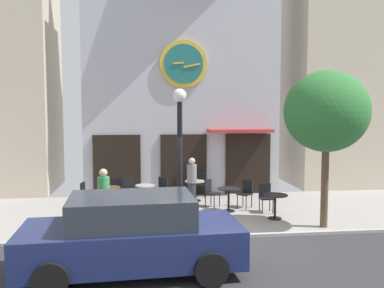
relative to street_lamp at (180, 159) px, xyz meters
name	(u,v)px	position (x,y,z in m)	size (l,w,h in m)	color
ground_plane	(211,242)	(0.66, -1.10, -1.95)	(25.00, 11.25, 0.13)	gray
clock_building	(181,56)	(0.54, 5.67, 3.43)	(7.47, 3.60, 10.38)	#B2B2BC
neighbor_building_right	(358,13)	(8.44, 6.54, 5.52)	(6.19, 4.05, 14.89)	beige
street_lamp	(180,159)	(0.00, 0.00, 0.00)	(0.36, 0.36, 3.80)	black
street_tree	(327,112)	(3.97, -0.27, 1.25)	(2.32, 2.09, 4.30)	brown
cafe_table_center	(110,195)	(-2.04, 2.33, -1.42)	(0.65, 0.65, 0.76)	black
cafe_table_near_door	(145,192)	(-0.93, 2.59, -1.42)	(0.65, 0.65, 0.75)	black
cafe_table_rightmost	(195,187)	(0.84, 3.34, -1.41)	(0.72, 0.72, 0.72)	black
cafe_table_center_right	(229,195)	(1.71, 1.75, -1.39)	(0.72, 0.72, 0.75)	black
cafe_table_near_curb	(275,201)	(2.89, 0.70, -1.40)	(0.74, 0.74, 0.73)	black
cafe_chair_right_end	(266,195)	(2.86, 1.56, -1.40)	(0.40, 0.40, 0.90)	black
cafe_chair_near_tree	(86,194)	(-2.83, 2.49, -1.40)	(0.47, 0.47, 0.90)	black
cafe_chair_near_lamp	(210,191)	(1.24, 2.46, -1.40)	(0.56, 0.56, 0.90)	black
cafe_chair_left_end	(130,188)	(-1.43, 3.28, -1.40)	(0.54, 0.54, 0.90)	black
cafe_chair_by_entrance	(161,188)	(-0.37, 3.15, -1.40)	(0.56, 0.56, 0.90)	black
cafe_chair_corner	(116,189)	(-1.92, 3.17, -1.40)	(0.51, 0.51, 0.90)	black
cafe_chair_curbside	(246,191)	(2.40, 2.25, -1.40)	(0.57, 0.57, 0.90)	black
cafe_chair_facing_street	(200,182)	(1.12, 4.13, -1.40)	(0.47, 0.47, 0.90)	black
pedestrian_grey	(192,182)	(0.60, 2.30, -1.07)	(0.45, 0.45, 1.67)	#2D2D38
pedestrian_green	(104,199)	(-2.04, 0.12, -1.07)	(0.42, 0.42, 1.67)	#2D2D38
parked_car_navy	(132,235)	(-1.21, -2.88, -1.17)	(4.39, 2.20, 1.55)	navy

